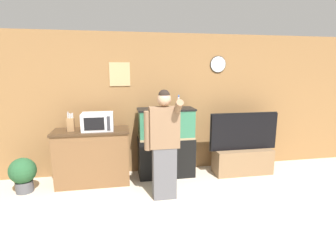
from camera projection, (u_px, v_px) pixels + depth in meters
wall_back_paneled at (171, 104)px, 5.02m from camera, size 10.00×0.08×2.60m
counter_island at (93, 157)px, 4.51m from camera, size 1.26×0.57×0.95m
microwave at (98, 122)px, 4.37m from camera, size 0.51×0.38×0.29m
knife_block at (71, 124)px, 4.29m from camera, size 0.11×0.09×0.32m
aquarium_on_stand at (166, 143)px, 4.81m from camera, size 1.02×0.46×1.27m
tv_on_stand at (243, 155)px, 4.97m from camera, size 1.32×0.40×1.17m
person_standing at (164, 144)px, 3.89m from camera, size 0.52×0.40×1.67m
potted_plant at (23, 173)px, 4.19m from camera, size 0.42×0.42×0.57m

